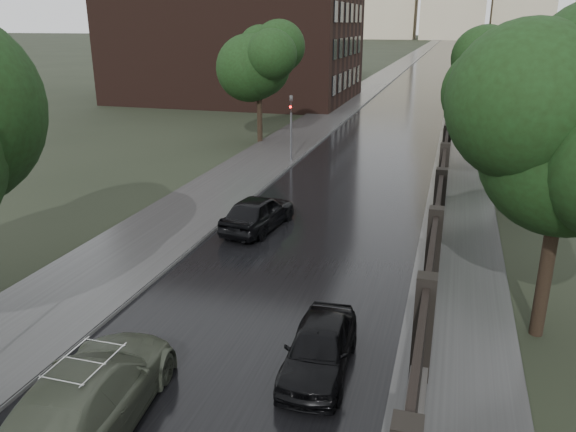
% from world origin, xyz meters
% --- Properties ---
extents(road, '(8.00, 420.00, 0.02)m').
position_xyz_m(road, '(0.00, 190.00, 0.01)').
color(road, black).
rests_on(road, ground).
extents(sidewalk_left, '(4.00, 420.00, 0.16)m').
position_xyz_m(sidewalk_left, '(-6.00, 190.00, 0.08)').
color(sidewalk_left, '#2D2D2D').
rests_on(sidewalk_left, ground).
extents(verge_right, '(3.00, 420.00, 0.08)m').
position_xyz_m(verge_right, '(5.50, 190.00, 0.04)').
color(verge_right, '#2D2D2D').
rests_on(verge_right, ground).
extents(fence_right, '(0.45, 75.72, 2.70)m').
position_xyz_m(fence_right, '(4.60, 32.01, 1.01)').
color(fence_right, '#383533').
rests_on(fence_right, ground).
extents(tree_left_far, '(4.25, 4.25, 7.39)m').
position_xyz_m(tree_left_far, '(-8.00, 30.00, 5.24)').
color(tree_left_far, black).
rests_on(tree_left_far, ground).
extents(tree_right_a, '(4.08, 4.08, 7.01)m').
position_xyz_m(tree_right_a, '(7.50, 8.00, 4.95)').
color(tree_right_a, black).
rests_on(tree_right_a, ground).
extents(tree_right_b, '(4.08, 4.08, 7.01)m').
position_xyz_m(tree_right_b, '(7.50, 22.00, 4.95)').
color(tree_right_b, black).
rests_on(tree_right_b, ground).
extents(tree_right_c, '(4.08, 4.08, 7.01)m').
position_xyz_m(tree_right_c, '(7.50, 40.00, 4.95)').
color(tree_right_c, black).
rests_on(tree_right_c, ground).
extents(traffic_light, '(0.16, 0.32, 4.00)m').
position_xyz_m(traffic_light, '(-4.30, 24.99, 2.40)').
color(traffic_light, '#59595E').
rests_on(traffic_light, ground).
extents(brick_building, '(24.00, 18.00, 20.00)m').
position_xyz_m(brick_building, '(-18.00, 52.00, 10.00)').
color(brick_building, black).
rests_on(brick_building, ground).
extents(volga_sedan, '(2.79, 5.57, 1.55)m').
position_xyz_m(volga_sedan, '(-1.80, 1.41, 0.78)').
color(volga_sedan, '#414739').
rests_on(volga_sedan, ground).
extents(hatchback_left, '(2.27, 4.42, 1.44)m').
position_xyz_m(hatchback_left, '(-2.40, 13.61, 0.72)').
color(hatchback_left, black).
rests_on(hatchback_left, ground).
extents(car_right_near, '(1.64, 3.79, 1.27)m').
position_xyz_m(car_right_near, '(2.26, 4.68, 0.64)').
color(car_right_near, black).
rests_on(car_right_near, ground).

